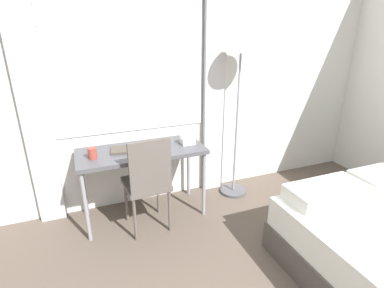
{
  "coord_description": "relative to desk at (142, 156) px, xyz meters",
  "views": [
    {
      "loc": [
        -1.05,
        -0.39,
        1.87
      ],
      "look_at": [
        -0.15,
        1.92,
        0.9
      ],
      "focal_mm": 28.0,
      "sensor_mm": 36.0,
      "label": 1
    }
  ],
  "objects": [
    {
      "name": "desk",
      "position": [
        0.0,
        0.0,
        0.0
      ],
      "size": [
        1.24,
        0.53,
        0.75
      ],
      "color": "#4C4C51",
      "rests_on": "ground_plane"
    },
    {
      "name": "standing_lamp",
      "position": [
        1.1,
        0.07,
        0.9
      ],
      "size": [
        0.41,
        0.41,
        1.84
      ],
      "color": "#4C4C51",
      "rests_on": "ground_plane"
    },
    {
      "name": "wall_back_with_window",
      "position": [
        0.46,
        0.34,
        0.67
      ],
      "size": [
        5.8,
        0.13,
        2.7
      ],
      "color": "silver",
      "rests_on": "ground_plane"
    },
    {
      "name": "desk_chair",
      "position": [
        -0.01,
        -0.27,
        -0.13
      ],
      "size": [
        0.42,
        0.42,
        0.98
      ],
      "rotation": [
        0.0,
        0.0,
        0.06
      ],
      "color": "#59514C",
      "rests_on": "ground_plane"
    },
    {
      "name": "mug",
      "position": [
        -0.46,
        -0.05,
        0.12
      ],
      "size": [
        0.08,
        0.08,
        0.1
      ],
      "color": "#993F33",
      "rests_on": "desk"
    },
    {
      "name": "book",
      "position": [
        -0.16,
        0.03,
        0.08
      ],
      "size": [
        0.28,
        0.23,
        0.02
      ],
      "rotation": [
        0.0,
        0.0,
        -0.18
      ],
      "color": "#4C4238",
      "rests_on": "desk"
    },
    {
      "name": "telephone",
      "position": [
        0.48,
        -0.01,
        0.11
      ],
      "size": [
        0.15,
        0.13,
        0.09
      ],
      "color": "white",
      "rests_on": "desk"
    }
  ]
}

